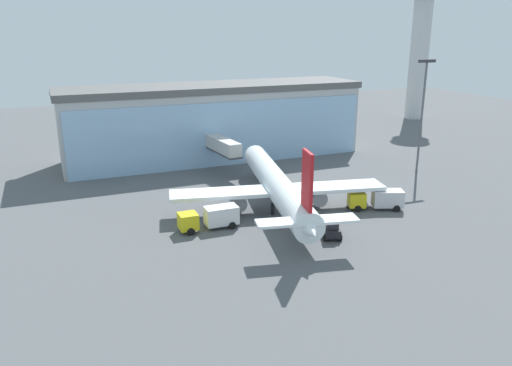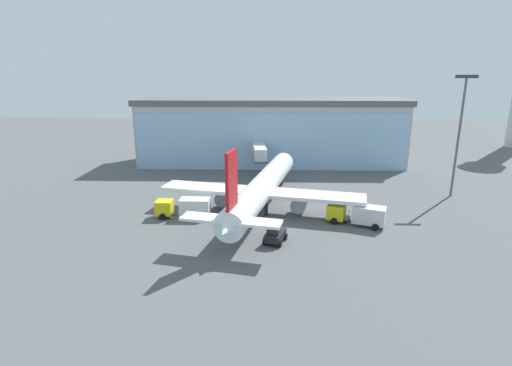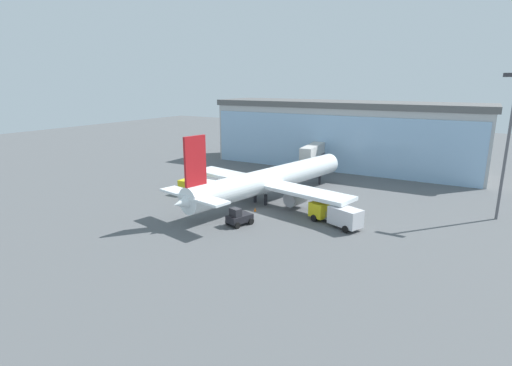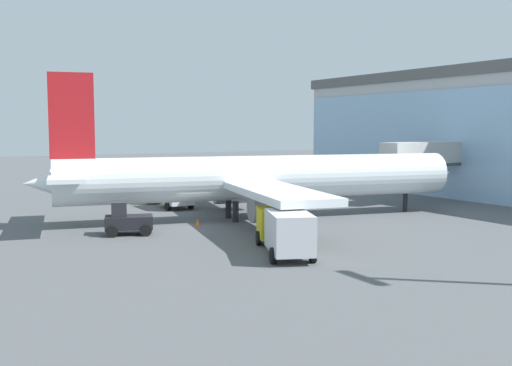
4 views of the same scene
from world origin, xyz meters
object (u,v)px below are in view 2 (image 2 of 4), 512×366
(jet_bridge, at_px, (259,151))
(apron_light_mast, at_px, (460,126))
(catering_truck, at_px, (185,207))
(safety_cone_nose, at_px, (267,222))
(safety_cone_wingtip, at_px, (168,209))
(airplane, at_px, (262,188))
(baggage_cart, at_px, (339,217))
(fuel_truck, at_px, (358,214))
(pushback_tug, at_px, (275,235))

(jet_bridge, bearing_deg, apron_light_mast, -117.90)
(catering_truck, distance_m, safety_cone_nose, 11.40)
(jet_bridge, distance_m, safety_cone_nose, 26.36)
(apron_light_mast, xyz_separation_m, catering_truck, (-40.21, -11.80, -9.65))
(catering_truck, xyz_separation_m, safety_cone_wingtip, (-3.07, 2.52, -1.19))
(apron_light_mast, xyz_separation_m, airplane, (-29.89, -8.41, -7.82))
(baggage_cart, xyz_separation_m, safety_cone_nose, (-9.58, -1.89, -0.23))
(apron_light_mast, bearing_deg, baggage_cart, -148.56)
(jet_bridge, distance_m, airplane, 20.62)
(safety_cone_nose, bearing_deg, safety_cone_wingtip, 162.42)
(jet_bridge, relative_size, safety_cone_nose, 21.92)
(catering_truck, height_order, fuel_truck, same)
(apron_light_mast, distance_m, baggage_cart, 25.16)
(fuel_truck, distance_m, safety_cone_nose, 11.86)
(fuel_truck, distance_m, pushback_tug, 12.36)
(apron_light_mast, bearing_deg, fuel_truck, -142.21)
(baggage_cart, height_order, safety_cone_nose, baggage_cart)
(airplane, bearing_deg, safety_cone_nose, -159.96)
(fuel_truck, bearing_deg, safety_cone_wingtip, 11.67)
(catering_truck, bearing_deg, apron_light_mast, -164.61)
(catering_truck, distance_m, fuel_truck, 23.01)
(catering_truck, xyz_separation_m, safety_cone_nose, (11.17, -1.99, -1.19))
(jet_bridge, relative_size, baggage_cart, 3.74)
(apron_light_mast, relative_size, baggage_cart, 5.81)
(jet_bridge, bearing_deg, safety_cone_nose, 178.27)
(jet_bridge, distance_m, fuel_truck, 29.28)
(apron_light_mast, height_order, pushback_tug, apron_light_mast)
(airplane, xyz_separation_m, safety_cone_wingtip, (-13.40, -0.87, -3.02))
(airplane, bearing_deg, safety_cone_wingtip, 104.88)
(jet_bridge, xyz_separation_m, fuel_truck, (14.07, -25.49, -3.09))
(pushback_tug, relative_size, safety_cone_wingtip, 6.53)
(catering_truck, height_order, safety_cone_nose, catering_truck)
(jet_bridge, height_order, catering_truck, jet_bridge)
(apron_light_mast, xyz_separation_m, pushback_tug, (-27.95, -19.54, -10.14))
(baggage_cart, xyz_separation_m, pushback_tug, (-8.48, -7.64, 0.47))
(apron_light_mast, distance_m, pushback_tug, 35.58)
(jet_bridge, distance_m, baggage_cart, 27.09)
(fuel_truck, xyz_separation_m, safety_cone_nose, (-11.80, -0.42, -1.19))
(jet_bridge, relative_size, fuel_truck, 1.59)
(catering_truck, distance_m, baggage_cart, 20.77)
(jet_bridge, height_order, baggage_cart, jet_bridge)
(fuel_truck, relative_size, safety_cone_wingtip, 13.83)
(safety_cone_nose, bearing_deg, pushback_tug, -79.17)
(jet_bridge, relative_size, safety_cone_wingtip, 21.92)
(fuel_truck, relative_size, safety_cone_nose, 13.83)
(pushback_tug, height_order, safety_cone_wingtip, pushback_tug)
(apron_light_mast, relative_size, fuel_truck, 2.46)
(safety_cone_wingtip, bearing_deg, fuel_truck, -8.93)
(airplane, relative_size, catering_truck, 4.88)
(airplane, relative_size, pushback_tug, 9.96)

